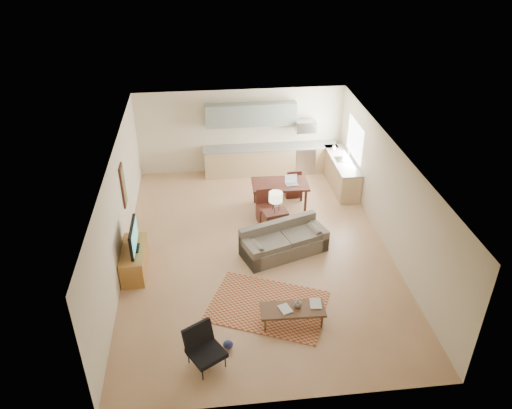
{
  "coord_description": "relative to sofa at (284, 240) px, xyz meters",
  "views": [
    {
      "loc": [
        -1.17,
        -10.13,
        7.44
      ],
      "look_at": [
        0.0,
        0.3,
        1.15
      ],
      "focal_mm": 35.0,
      "sensor_mm": 36.0,
      "label": 1
    }
  ],
  "objects": [
    {
      "name": "kitchen_counter_right",
      "position": [
        2.29,
        3.2,
        0.08
      ],
      "size": [
        0.64,
        2.26,
        0.92
      ],
      "primitive_type": null,
      "color": "tan",
      "rests_on": "ground"
    },
    {
      "name": "soap_bottle",
      "position": [
        2.19,
        3.91,
        0.63
      ],
      "size": [
        0.09,
        0.09,
        0.19
      ],
      "primitive_type": "imported",
      "rotation": [
        0.0,
        0.0,
        -0.03
      ],
      "color": "beige",
      "rests_on": "kitchen_counter_right"
    },
    {
      "name": "kitchen_counter_back",
      "position": [
        0.26,
        4.38,
        0.08
      ],
      "size": [
        4.26,
        0.64,
        0.92
      ],
      "primitive_type": null,
      "color": "tan",
      "rests_on": "ground"
    },
    {
      "name": "sofa",
      "position": [
        0.0,
        0.0,
        0.0
      ],
      "size": [
        2.38,
        1.63,
        0.76
      ],
      "primitive_type": null,
      "rotation": [
        0.0,
        0.0,
        0.34
      ],
      "color": "#625B4D",
      "rests_on": "floor"
    },
    {
      "name": "tv_credenza",
      "position": [
        -3.61,
        -0.3,
        -0.06
      ],
      "size": [
        0.53,
        1.37,
        0.63
      ],
      "primitive_type": null,
      "color": "#99642A",
      "rests_on": "floor"
    },
    {
      "name": "book_b",
      "position": [
        0.15,
        -2.34,
        0.03
      ],
      "size": [
        0.32,
        0.38,
        0.02
      ],
      "primitive_type": "imported",
      "rotation": [
        0.0,
        0.0,
        -0.12
      ],
      "color": "navy",
      "rests_on": "coffee_table"
    },
    {
      "name": "wall_art_left",
      "position": [
        -3.85,
        1.1,
        1.17
      ],
      "size": [
        0.06,
        0.42,
        1.1
      ],
      "primitive_type": null,
      "color": "olive",
      "rests_on": "room"
    },
    {
      "name": "coffee_table",
      "position": [
        -0.22,
        -2.44,
        -0.18
      ],
      "size": [
        1.34,
        0.56,
        0.4
      ],
      "primitive_type": null,
      "rotation": [
        0.0,
        0.0,
        -0.03
      ],
      "color": "#4A2E1B",
      "rests_on": "floor"
    },
    {
      "name": "upper_cabinets",
      "position": [
        -0.34,
        4.53,
        1.57
      ],
      "size": [
        2.8,
        0.34,
        0.7
      ],
      "primitive_type": "cube",
      "color": "gray",
      "rests_on": "room"
    },
    {
      "name": "console_table",
      "position": [
        -0.11,
        0.83,
        -0.02
      ],
      "size": [
        0.69,
        0.53,
        0.72
      ],
      "primitive_type": null,
      "rotation": [
        0.0,
        0.0,
        0.21
      ],
      "color": "#3B1913",
      "rests_on": "floor"
    },
    {
      "name": "vase",
      "position": [
        -0.11,
        -2.39,
        0.1
      ],
      "size": [
        0.2,
        0.2,
        0.18
      ],
      "primitive_type": "imported",
      "rotation": [
        0.0,
        0.0,
        0.08
      ],
      "color": "black",
      "rests_on": "coffee_table"
    },
    {
      "name": "triptych",
      "position": [
        -0.74,
        4.67,
        1.37
      ],
      "size": [
        1.7,
        0.04,
        0.5
      ],
      "primitive_type": null,
      "color": "beige",
      "rests_on": "room"
    },
    {
      "name": "tv",
      "position": [
        -3.56,
        -0.3,
        0.57
      ],
      "size": [
        0.11,
        1.06,
        0.63
      ],
      "primitive_type": null,
      "color": "black",
      "rests_on": "tv_credenza"
    },
    {
      "name": "dining_chair_far",
      "position": [
        0.71,
        2.83,
        0.07
      ],
      "size": [
        0.43,
        0.45,
        0.9
      ],
      "primitive_type": null,
      "rotation": [
        0.0,
        0.0,
        3.14
      ],
      "color": "#3B1913",
      "rests_on": "floor"
    },
    {
      "name": "dining_chair_near",
      "position": [
        -0.27,
        1.5,
        0.07
      ],
      "size": [
        0.49,
        0.51,
        0.91
      ],
      "primitive_type": null,
      "rotation": [
        0.0,
        0.0,
        0.12
      ],
      "color": "#3B1913",
      "rests_on": "floor"
    },
    {
      "name": "laptop",
      "position": [
        0.54,
        2.06,
        0.54
      ],
      "size": [
        0.35,
        0.28,
        0.25
      ],
      "primitive_type": null,
      "rotation": [
        0.0,
        0.0,
        0.08
      ],
      "color": "#A5A8AD",
      "rests_on": "dining_table"
    },
    {
      "name": "window_right",
      "position": [
        2.59,
        3.2,
        1.17
      ],
      "size": [
        0.02,
        1.4,
        1.05
      ],
      "primitive_type": "cube",
      "color": "white",
      "rests_on": "room"
    },
    {
      "name": "armchair",
      "position": [
        -2.01,
        -3.35,
        0.02
      ],
      "size": [
        0.95,
        0.95,
        0.8
      ],
      "primitive_type": null,
      "rotation": [
        0.0,
        0.0,
        0.54
      ],
      "color": "black",
      "rests_on": "floor"
    },
    {
      "name": "book_a",
      "position": [
        -0.49,
        -2.48,
        0.03
      ],
      "size": [
        0.39,
        0.42,
        0.03
      ],
      "primitive_type": "imported",
      "rotation": [
        0.0,
        0.0,
        0.32
      ],
      "color": "maroon",
      "rests_on": "coffee_table"
    },
    {
      "name": "rug",
      "position": [
        -0.66,
        -1.89,
        -0.37
      ],
      "size": [
        2.91,
        2.52,
        0.02
      ],
      "primitive_type": "cube",
      "rotation": [
        0.0,
        0.0,
        -0.41
      ],
      "color": "maroon",
      "rests_on": "floor"
    },
    {
      "name": "kitchen_microwave",
      "position": [
        1.36,
        4.4,
        1.17
      ],
      "size": [
        0.62,
        0.4,
        0.35
      ],
      "primitive_type": "cube",
      "color": "#A5A8AD",
      "rests_on": "room"
    },
    {
      "name": "table_lamp",
      "position": [
        -0.11,
        0.83,
        0.62
      ],
      "size": [
        0.44,
        0.44,
        0.57
      ],
      "primitive_type": null,
      "rotation": [
        0.0,
        0.0,
        0.33
      ],
      "color": "beige",
      "rests_on": "console_table"
    },
    {
      "name": "room",
      "position": [
        -0.64,
        0.2,
        0.97
      ],
      "size": [
        9.0,
        9.0,
        9.0
      ],
      "color": "tan",
      "rests_on": "ground"
    },
    {
      "name": "kitchen_range",
      "position": [
        1.36,
        4.38,
        0.07
      ],
      "size": [
        0.62,
        0.62,
        0.9
      ],
      "primitive_type": "cube",
      "color": "#A5A8AD",
      "rests_on": "ground"
    },
    {
      "name": "dining_table",
      "position": [
        0.22,
        2.16,
        0.02
      ],
      "size": [
        1.6,
        0.95,
        0.8
      ],
      "primitive_type": null,
      "rotation": [
        0.0,
        0.0,
        -0.03
      ],
      "color": "#3B1913",
      "rests_on": "floor"
    }
  ]
}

